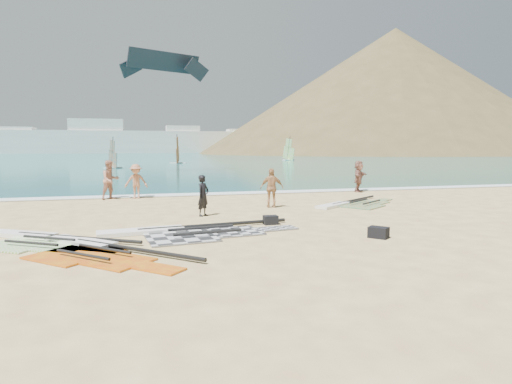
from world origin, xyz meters
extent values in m
plane|color=#E1CA84|center=(0.00, 0.00, 0.00)|extent=(300.00, 300.00, 0.00)
cube|color=#0D545C|center=(0.00, 132.00, 0.00)|extent=(300.00, 240.00, 0.06)
cube|color=white|center=(0.00, 12.30, 0.00)|extent=(300.00, 1.20, 0.04)
cube|color=white|center=(-20.00, 150.00, 4.03)|extent=(160.00, 8.00, 8.00)
cube|color=white|center=(-45.00, 150.00, 4.53)|extent=(10.00, 7.00, 9.00)
cube|color=white|center=(-20.00, 150.00, 6.03)|extent=(18.00, 7.00, 12.00)
cube|color=white|center=(10.00, 150.00, 5.03)|extent=(12.00, 7.00, 10.00)
cube|color=white|center=(35.00, 150.00, 4.53)|extent=(16.00, 7.00, 9.00)
cube|color=white|center=(55.00, 150.00, 5.53)|extent=(10.00, 7.00, 11.00)
cone|color=brown|center=(85.00, 130.00, 0.00)|extent=(143.00, 143.00, 45.00)
cone|color=brown|center=(120.00, 140.00, 0.00)|extent=(70.00, 70.00, 28.00)
cube|color=#28282B|center=(-3.44, 1.41, 0.02)|extent=(2.25, 2.43, 0.04)
cube|color=#28282B|center=(-1.70, 1.64, 0.02)|extent=(1.71, 1.62, 0.04)
cube|color=#28282B|center=(-0.29, 1.83, 0.02)|extent=(1.39, 0.83, 0.04)
cylinder|color=black|center=(-2.15, 2.58, 0.10)|extent=(5.02, 0.78, 0.12)
cylinder|color=black|center=(-2.73, 1.89, 0.16)|extent=(2.08, 0.36, 0.09)
cylinder|color=black|center=(-2.63, 1.13, 0.16)|extent=(2.08, 0.36, 0.09)
cube|color=white|center=(-4.55, 2.26, 0.06)|extent=(2.70, 1.05, 0.12)
cube|color=#6DB82C|center=(-7.74, 1.55, 0.02)|extent=(2.34, 2.40, 0.04)
cube|color=#6DB82C|center=(-6.50, 0.79, 0.02)|extent=(1.70, 1.67, 0.04)
cube|color=#6DB82C|center=(-5.50, 0.17, 0.02)|extent=(1.21, 1.03, 0.04)
cylinder|color=black|center=(-6.31, 1.63, 0.10)|extent=(3.60, 2.26, 0.10)
cylinder|color=black|center=(-7.03, 1.49, 0.16)|extent=(1.50, 0.96, 0.07)
cylinder|color=black|center=(-7.36, 0.95, 0.16)|extent=(1.50, 0.96, 0.07)
cube|color=white|center=(-8.00, 2.67, 0.06)|extent=(2.16, 1.64, 0.12)
cube|color=orange|center=(4.89, 5.93, 0.02)|extent=(2.42, 2.46, 0.04)
cube|color=orange|center=(6.09, 6.79, 0.02)|extent=(1.74, 1.72, 0.04)
cube|color=orange|center=(7.06, 7.49, 0.02)|extent=(1.22, 1.09, 0.04)
cylinder|color=black|center=(5.38, 7.30, 0.10)|extent=(3.49, 2.55, 0.10)
cylinder|color=black|center=(5.23, 6.57, 0.16)|extent=(1.46, 1.08, 0.07)
cylinder|color=black|center=(5.60, 6.05, 0.16)|extent=(1.46, 1.08, 0.07)
cube|color=white|center=(3.74, 6.12, 0.06)|extent=(2.14, 1.77, 0.12)
cube|color=red|center=(-6.13, -0.03, 0.02)|extent=(2.50, 2.51, 0.04)
cube|color=red|center=(-5.04, -1.05, 0.02)|extent=(1.78, 1.78, 0.04)
cube|color=red|center=(-4.16, -1.88, 0.02)|extent=(1.20, 1.18, 0.04)
cylinder|color=black|center=(-4.67, -0.25, 0.10)|extent=(3.19, 3.02, 0.10)
cylinder|color=black|center=(-5.43, -0.24, 0.16)|extent=(1.34, 1.27, 0.07)
cylinder|color=black|center=(-5.88, -0.71, 0.16)|extent=(1.34, 1.27, 0.07)
cube|color=white|center=(-6.16, 1.16, 0.06)|extent=(2.05, 1.98, 0.12)
cube|color=black|center=(-0.22, 2.72, 0.15)|extent=(0.49, 0.36, 0.31)
cube|color=black|center=(2.23, -0.20, 0.16)|extent=(0.65, 0.67, 0.33)
imported|color=black|center=(-2.23, 5.08, 0.80)|extent=(0.68, 0.68, 1.60)
imported|color=tan|center=(-6.08, 11.50, 0.99)|extent=(1.22, 1.15, 1.99)
imported|color=#B37252|center=(-4.82, 11.50, 0.89)|extent=(1.21, 0.78, 1.78)
imported|color=tan|center=(1.00, 6.60, 0.87)|extent=(1.08, 0.61, 1.74)
imported|color=#966052|center=(7.84, 11.50, 0.92)|extent=(1.58, 1.62, 1.85)
cube|color=white|center=(-7.97, 42.68, 0.09)|extent=(2.13, 1.48, 0.12)
cube|color=orange|center=(-7.97, 42.68, 1.11)|extent=(1.21, 2.30, 2.27)
cube|color=orange|center=(-7.97, 42.68, 2.67)|extent=(0.70, 1.31, 1.58)
cylinder|color=black|center=(-7.97, 42.68, 1.97)|extent=(0.40, 0.68, 3.60)
cube|color=white|center=(0.72, 55.62, 0.10)|extent=(2.57, 1.25, 0.14)
cube|color=red|center=(0.72, 55.62, 1.31)|extent=(0.73, 2.97, 2.70)
cube|color=red|center=(0.72, 55.62, 3.17)|extent=(0.44, 1.68, 1.88)
cylinder|color=black|center=(0.72, 55.62, 2.34)|extent=(0.29, 0.86, 4.28)
cube|color=white|center=(21.95, 64.82, 0.10)|extent=(2.55, 1.78, 0.15)
cube|color=#7BCF19|center=(21.95, 64.82, 1.32)|extent=(1.45, 2.74, 2.72)
cube|color=#7BCF19|center=(21.95, 64.82, 3.18)|extent=(0.84, 1.56, 1.89)
cylinder|color=black|center=(21.95, 64.82, 2.35)|extent=(0.49, 0.81, 4.31)
cube|color=black|center=(-2.07, 34.59, 11.33)|extent=(7.47, 3.92, 1.86)
cube|color=black|center=(-5.11, 33.30, 10.63)|extent=(2.23, 1.73, 2.37)
cube|color=black|center=(0.97, 35.89, 10.63)|extent=(2.68, 1.21, 2.37)
camera|label=1|loc=(-4.43, -11.27, 2.71)|focal=30.00mm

